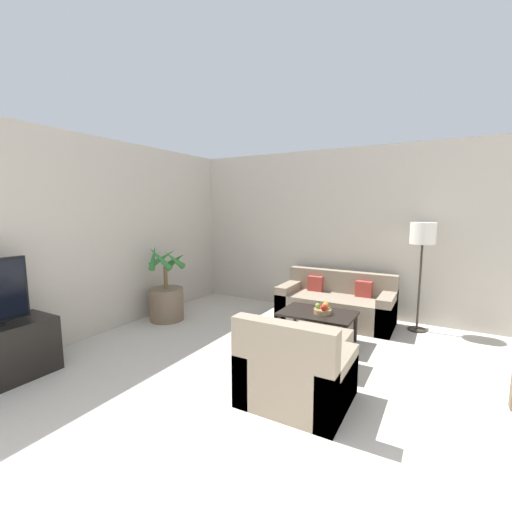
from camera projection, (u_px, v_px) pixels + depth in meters
The scene contains 12 objects.
wall_back at pixel (376, 234), 5.38m from camera, with size 7.96×0.06×2.70m.
wall_left at pixel (78, 239), 4.44m from camera, with size 0.06×7.31×2.70m.
potted_palm at pixel (166, 298), 5.35m from camera, with size 0.63×0.62×1.20m.
sofa_loveseat at pixel (336, 305), 5.29m from camera, with size 1.71×0.77×0.76m.
floor_lamp at pixel (423, 239), 4.75m from camera, with size 0.34×0.34×1.55m.
coffee_table at pixel (318, 316), 4.45m from camera, with size 0.95×0.63×0.40m.
fruit_bowl at pixel (323, 311), 4.39m from camera, with size 0.23×0.23×0.06m.
apple_red at pixel (324, 307), 4.32m from camera, with size 0.08×0.08×0.08m.
apple_green at pixel (318, 306), 4.43m from camera, with size 0.07×0.07×0.07m.
orange_fruit at pixel (326, 305), 4.40m from camera, with size 0.09×0.09×0.09m.
armchair at pixel (296, 375), 3.07m from camera, with size 0.91×0.79×0.83m.
ottoman at pixel (318, 349), 3.80m from camera, with size 0.65×0.50×0.40m.
Camera 1 is at (0.98, 0.13, 1.75)m, focal length 24.00 mm.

